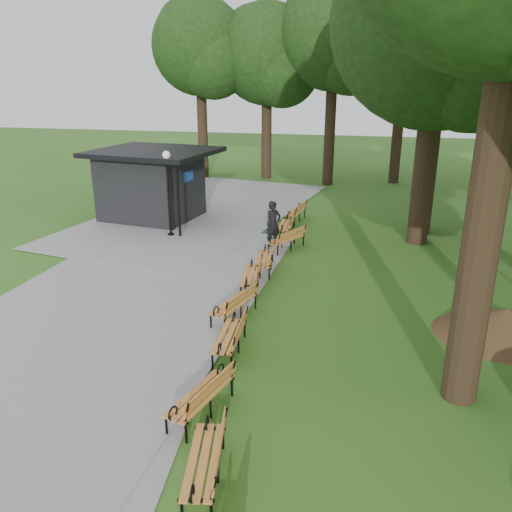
% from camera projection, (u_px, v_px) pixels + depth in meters
% --- Properties ---
extents(ground, '(100.00, 100.00, 0.00)m').
position_uv_depth(ground, '(213.00, 379.00, 11.38)').
color(ground, '#2B5E1A').
rests_on(ground, ground).
extents(path, '(12.00, 38.00, 0.06)m').
position_uv_depth(path, '(111.00, 305.00, 14.96)').
color(path, gray).
rests_on(path, ground).
extents(person, '(0.77, 0.77, 1.81)m').
position_uv_depth(person, '(273.00, 224.00, 19.86)').
color(person, black).
rests_on(person, ground).
extents(kiosk, '(5.73, 5.16, 3.21)m').
position_uv_depth(kiosk, '(151.00, 184.00, 23.68)').
color(kiosk, black).
rests_on(kiosk, ground).
extents(lamp_post, '(0.32, 0.32, 3.52)m').
position_uv_depth(lamp_post, '(168.00, 176.00, 20.66)').
color(lamp_post, black).
rests_on(lamp_post, ground).
extents(dirt_mound, '(2.99, 2.99, 0.78)m').
position_uv_depth(dirt_mound, '(506.00, 322.00, 13.12)').
color(dirt_mound, '#47301C').
rests_on(dirt_mound, ground).
extents(bench_1, '(0.97, 1.98, 0.88)m').
position_uv_depth(bench_1, '(204.00, 460.00, 8.34)').
color(bench_1, '#C8752E').
rests_on(bench_1, ground).
extents(bench_2, '(1.12, 2.00, 0.88)m').
position_uv_depth(bench_2, '(201.00, 395.00, 10.03)').
color(bench_2, '#C8752E').
rests_on(bench_2, ground).
extents(bench_3, '(0.75, 1.94, 0.88)m').
position_uv_depth(bench_3, '(229.00, 336.00, 12.32)').
color(bench_3, '#C8752E').
rests_on(bench_3, ground).
extents(bench_4, '(1.14, 2.00, 0.88)m').
position_uv_depth(bench_4, '(234.00, 304.00, 14.05)').
color(bench_4, '#C8752E').
rests_on(bench_4, ground).
extents(bench_5, '(0.88, 1.97, 0.88)m').
position_uv_depth(bench_5, '(251.00, 276.00, 16.04)').
color(bench_5, '#C8752E').
rests_on(bench_5, ground).
extents(bench_6, '(0.87, 1.96, 0.88)m').
position_uv_depth(bench_6, '(265.00, 259.00, 17.52)').
color(bench_6, '#C8752E').
rests_on(bench_6, ground).
extents(bench_7, '(1.45, 1.98, 0.88)m').
position_uv_depth(bench_7, '(287.00, 239.00, 19.62)').
color(bench_7, '#C8752E').
rests_on(bench_7, ground).
extents(bench_8, '(0.71, 1.92, 0.88)m').
position_uv_depth(bench_8, '(286.00, 225.00, 21.42)').
color(bench_8, '#C8752E').
rests_on(bench_8, ground).
extents(bench_9, '(0.91, 1.97, 0.88)m').
position_uv_depth(bench_9, '(295.00, 212.00, 23.48)').
color(bench_9, '#C8752E').
rests_on(bench_9, ground).
extents(lawn_tree_2, '(7.70, 7.70, 12.07)m').
position_uv_depth(lawn_tree_2, '(440.00, 19.00, 17.95)').
color(lawn_tree_2, black).
rests_on(lawn_tree_2, ground).
extents(lawn_tree_4, '(7.17, 7.17, 11.40)m').
position_uv_depth(lawn_tree_4, '(442.00, 35.00, 19.46)').
color(lawn_tree_4, black).
rests_on(lawn_tree_4, ground).
extents(tree_backdrop, '(36.18, 9.95, 16.56)m').
position_uv_depth(tree_backdrop, '(448.00, 38.00, 28.60)').
color(tree_backdrop, black).
rests_on(tree_backdrop, ground).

